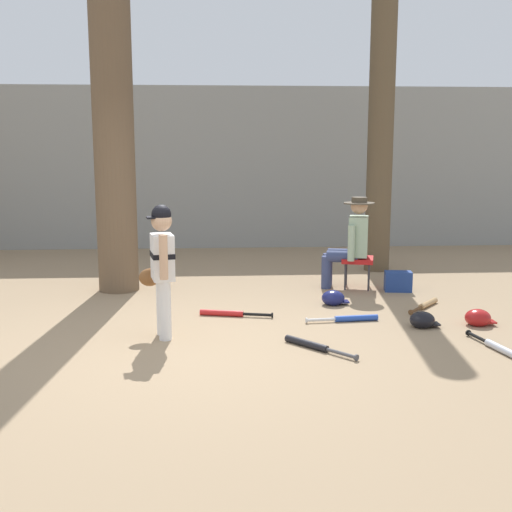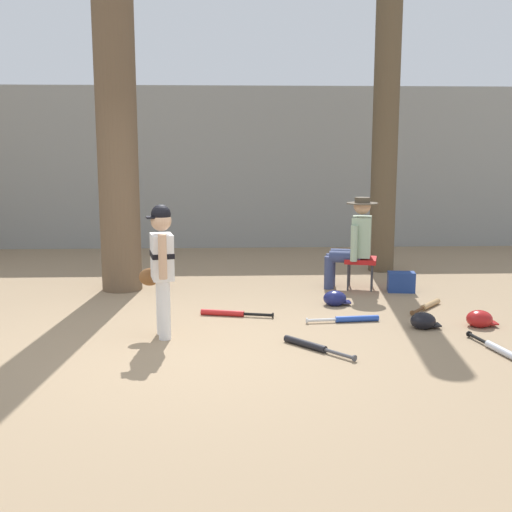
% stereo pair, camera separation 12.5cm
% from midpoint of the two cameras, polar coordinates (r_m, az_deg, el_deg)
% --- Properties ---
extents(ground_plane, '(60.00, 60.00, 0.00)m').
position_cam_midpoint_polar(ground_plane, '(6.01, -6.84, -8.30)').
color(ground_plane, '#937A5B').
extents(concrete_back_wall, '(18.00, 0.36, 2.90)m').
position_cam_midpoint_polar(concrete_back_wall, '(11.82, -5.36, 7.80)').
color(concrete_back_wall, gray).
rests_on(concrete_back_wall, ground).
extents(tree_near_player, '(0.70, 0.70, 5.59)m').
position_cam_midpoint_polar(tree_near_player, '(8.38, -13.10, 13.68)').
color(tree_near_player, brown).
rests_on(tree_near_player, ground).
extents(tree_behind_spectator, '(0.52, 0.52, 5.10)m').
position_cam_midpoint_polar(tree_behind_spectator, '(9.69, 10.71, 12.24)').
color(tree_behind_spectator, brown).
rests_on(tree_behind_spectator, ground).
extents(young_ballplayer, '(0.40, 0.57, 1.31)m').
position_cam_midpoint_polar(young_ballplayer, '(6.26, -8.99, -0.57)').
color(young_ballplayer, white).
rests_on(young_ballplayer, ground).
extents(folding_stool, '(0.49, 0.49, 0.41)m').
position_cam_midpoint_polar(folding_stool, '(8.49, 8.61, -0.43)').
color(folding_stool, red).
rests_on(folding_stool, ground).
extents(seated_spectator, '(0.68, 0.54, 1.20)m').
position_cam_midpoint_polar(seated_spectator, '(8.45, 8.00, 1.43)').
color(seated_spectator, navy).
rests_on(seated_spectator, ground).
extents(handbag_beside_stool, '(0.36, 0.22, 0.26)m').
position_cam_midpoint_polar(handbag_beside_stool, '(8.44, 12.11, -2.22)').
color(handbag_beside_stool, navy).
rests_on(handbag_beside_stool, ground).
extents(bat_red_barrel, '(0.81, 0.24, 0.07)m').
position_cam_midpoint_polar(bat_red_barrel, '(7.10, -3.08, -5.11)').
color(bat_red_barrel, red).
rests_on(bat_red_barrel, ground).
extents(bat_aluminum_silver, '(0.21, 0.79, 0.07)m').
position_cam_midpoint_polar(bat_aluminum_silver, '(6.30, 20.25, -7.66)').
color(bat_aluminum_silver, '#B7BCC6').
rests_on(bat_aluminum_silver, ground).
extents(bat_wood_tan, '(0.51, 0.59, 0.07)m').
position_cam_midpoint_polar(bat_wood_tan, '(7.71, 14.46, -4.20)').
color(bat_wood_tan, tan).
rests_on(bat_wood_tan, ground).
extents(bat_blue_youth, '(0.79, 0.13, 0.07)m').
position_cam_midpoint_polar(bat_blue_youth, '(6.95, 7.91, -5.53)').
color(bat_blue_youth, '#2347AD').
rests_on(bat_blue_youth, ground).
extents(bat_black_composite, '(0.59, 0.66, 0.07)m').
position_cam_midpoint_polar(bat_black_composite, '(6.01, 4.39, -7.91)').
color(bat_black_composite, black).
rests_on(bat_black_composite, ground).
extents(batting_helmet_red, '(0.32, 0.24, 0.18)m').
position_cam_midpoint_polar(batting_helmet_red, '(7.10, 18.67, -5.24)').
color(batting_helmet_red, '#A81919').
rests_on(batting_helmet_red, ground).
extents(batting_helmet_navy, '(0.32, 0.25, 0.19)m').
position_cam_midpoint_polar(batting_helmet_navy, '(7.63, 6.42, -3.74)').
color(batting_helmet_navy, navy).
rests_on(batting_helmet_navy, ground).
extents(batting_helmet_black, '(0.31, 0.24, 0.18)m').
position_cam_midpoint_polar(batting_helmet_black, '(6.86, 14.09, -5.56)').
color(batting_helmet_black, black).
rests_on(batting_helmet_black, ground).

